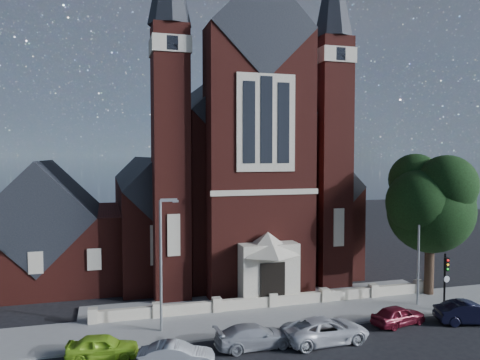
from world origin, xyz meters
The scene contains 16 objects.
ground centered at (0.00, 15.00, 0.00)m, with size 120.00×120.00×0.00m, color black.
pavement_strip centered at (0.00, 4.50, 0.00)m, with size 60.00×5.00×0.12m, color gray.
forecourt_paving centered at (0.00, 8.50, 0.00)m, with size 26.00×3.00×0.14m, color gray.
forecourt_wall centered at (0.00, 6.50, 0.00)m, with size 24.00×0.40×0.90m, color #B4A68F.
church centered at (0.00, 22.94, 8.19)m, with size 20.01×34.90×29.20m.
parish_hall centered at (-16.00, 18.00, 4.01)m, with size 12.00×12.20×10.24m.
street_tree centered at (12.60, 5.71, 6.96)m, with size 6.40×6.60×10.70m.
street_lamp_left centered at (-7.91, 4.00, 4.60)m, with size 1.16×0.22×8.09m.
street_lamp_right centered at (10.09, 4.00, 4.60)m, with size 1.16×0.22×8.09m.
traffic_signal centered at (11.00, 2.43, 2.58)m, with size 0.28×0.42×4.00m.
car_lime_van centered at (-11.37, 1.25, 0.63)m, with size 1.49×3.70×1.26m, color #9DD62A.
car_silver_a centered at (-7.80, -0.94, 0.63)m, with size 1.33×3.80×1.25m, color #A0A4A8.
car_silver_b centered at (-3.29, 0.38, 0.64)m, with size 1.80×4.44×1.29m, color #9E9FA5.
car_white_suv centered at (0.87, -0.02, 0.70)m, with size 2.32×5.03×1.40m, color silver.
car_dark_red centered at (6.46, 1.16, 0.62)m, with size 1.47×3.65×1.24m, color maroon.
car_navy centered at (11.01, 0.12, 0.70)m, with size 1.48×4.25×1.40m, color black.
Camera 1 is at (-11.05, -23.84, 10.66)m, focal length 35.00 mm.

